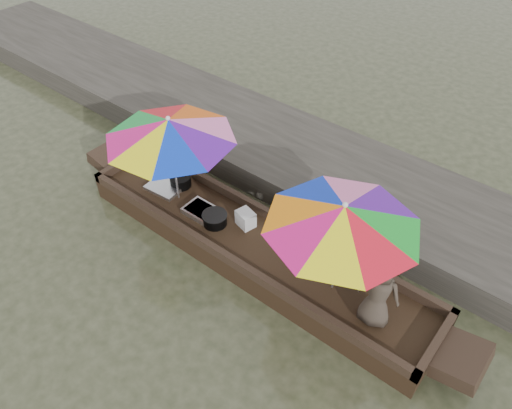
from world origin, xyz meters
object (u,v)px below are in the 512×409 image
Objects in this scene: charcoal_grill at (215,219)px; cooking_pot at (181,181)px; umbrella_stern at (338,248)px; vendor at (379,292)px; tray_scallop at (164,188)px; tray_crayfish at (202,212)px; supply_bag at (246,219)px; umbrella_bow at (174,160)px; boat_hull at (252,248)px.

cooking_pot is at bearing 163.27° from charcoal_grill.
cooking_pot is 0.18× the size of umbrella_stern.
charcoal_grill is 2.82m from vendor.
tray_scallop is 4.04m from vendor.
tray_crayfish is at bearing -2.44° from tray_scallop.
cooking_pot is 0.32× the size of vendor.
supply_bag is 0.14× the size of umbrella_bow.
tray_crayfish is 0.29× the size of umbrella_stern.
boat_hull is 2.23m from vendor.
umbrella_stern reaches higher than cooking_pot.
tray_scallop is 3.41m from umbrella_stern.
tray_scallop is at bearing -179.91° from umbrella_stern.
umbrella_bow reaches higher than vendor.
cooking_pot is 0.75m from umbrella_bow.
umbrella_stern is (2.98, 0.00, 0.00)m from umbrella_bow.
cooking_pot is at bearing -17.38° from vendor.
vendor is at bearing -3.17° from boat_hull.
boat_hull is 16.75× the size of cooking_pot.
tray_scallop is at bearing -179.11° from umbrella_bow.
umbrella_bow reaches higher than charcoal_grill.
vendor is at bearing -9.70° from umbrella_stern.
supply_bag is 0.14× the size of umbrella_stern.
tray_crayfish is 1.00× the size of tray_scallop.
tray_crayfish is at bearing -4.37° from umbrella_bow.
umbrella_stern reaches higher than tray_scallop.
cooking_pot is 0.82m from tray_crayfish.
umbrella_bow is (-0.58, 0.04, 0.73)m from tray_crayfish.
umbrella_bow is (-1.56, 0.00, 0.95)m from boat_hull.
boat_hull is at bearing 2.59° from tray_crayfish.
vendor is 0.55× the size of umbrella_bow.
umbrella_stern reaches higher than charcoal_grill.
vendor is (2.78, -0.03, 0.47)m from charcoal_grill.
charcoal_grill is (-0.67, -0.08, 0.26)m from boat_hull.
umbrella_stern is at bearing 0.00° from boat_hull.
umbrella_stern is at bearing 0.09° from tray_scallop.
tray_crayfish is 2.07× the size of supply_bag.
umbrella_bow is at bearing 180.00° from boat_hull.
supply_bag is (1.47, -0.05, 0.04)m from cooking_pot.
umbrella_bow is at bearing -13.89° from vendor.
umbrella_stern is at bearing -4.36° from cooking_pot.
charcoal_grill is at bearing -173.03° from boat_hull.
tray_scallop is at bearing 176.41° from charcoal_grill.
boat_hull is at bearing 0.16° from tray_scallop.
umbrella_bow is (-0.89, 0.08, 0.69)m from charcoal_grill.
cooking_pot reaches higher than tray_scallop.
umbrella_bow is (-3.67, 0.12, 0.22)m from vendor.
tray_crayfish is at bearing -161.07° from supply_bag.
tray_crayfish reaches higher than tray_scallop.
supply_bag is at bearing 35.32° from charcoal_grill.
umbrella_stern is (2.10, 0.08, 0.69)m from charcoal_grill.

